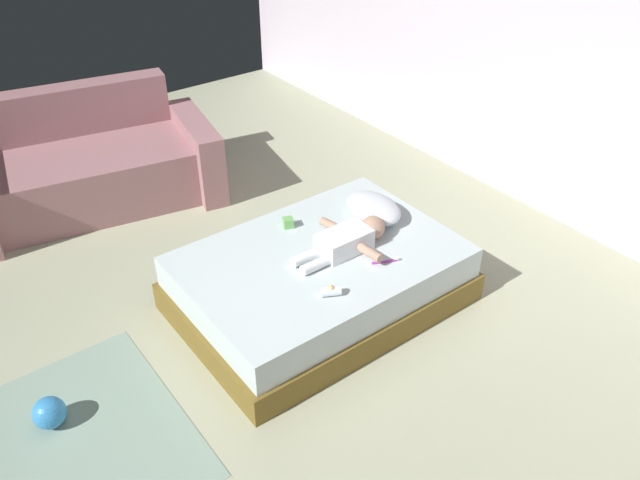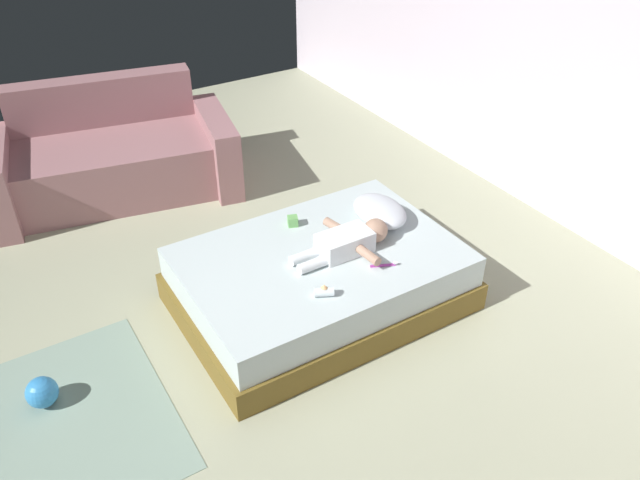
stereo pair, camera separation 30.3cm
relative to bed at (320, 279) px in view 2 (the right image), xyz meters
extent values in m
plane|color=#A8AC8D|center=(0.12, -0.88, -0.19)|extent=(8.00, 8.00, 0.00)
cube|color=silver|center=(0.12, 2.12, 1.11)|extent=(8.00, 0.12, 2.61)
cube|color=brown|center=(0.00, 0.00, -0.10)|extent=(1.20, 1.74, 0.19)
cube|color=silver|center=(0.00, 0.00, 0.10)|extent=(1.15, 1.67, 0.21)
ellipsoid|color=silver|center=(-0.12, 0.53, 0.27)|extent=(0.43, 0.30, 0.14)
cube|color=white|center=(0.06, 0.14, 0.27)|extent=(0.19, 0.33, 0.13)
sphere|color=tan|center=(0.06, 0.37, 0.28)|extent=(0.15, 0.15, 0.15)
cylinder|color=tan|center=(-0.11, 0.19, 0.27)|extent=(0.19, 0.09, 0.06)
cylinder|color=tan|center=(0.24, 0.19, 0.27)|extent=(0.18, 0.07, 0.06)
cylinder|color=white|center=(0.02, -0.12, 0.23)|extent=(0.06, 0.19, 0.06)
cylinder|color=white|center=(0.11, -0.12, 0.23)|extent=(0.06, 0.19, 0.06)
cube|color=#B43CA9|center=(0.31, 0.25, 0.21)|extent=(0.07, 0.15, 0.01)
cube|color=white|center=(0.34, 0.32, 0.22)|extent=(0.02, 0.03, 0.01)
cube|color=#9C6B6F|center=(-2.02, -0.69, 0.03)|extent=(0.99, 1.59, 0.45)
cube|color=#9C6B6F|center=(-2.47, -0.60, 0.23)|extent=(0.48, 1.49, 0.84)
cube|color=#9C6B6F|center=(-2.18, -1.51, 0.10)|extent=(0.94, 0.37, 0.58)
cube|color=#9C6B6F|center=(-1.86, 0.14, 0.10)|extent=(0.94, 0.37, 0.58)
cube|color=#87A18F|center=(0.14, -1.63, -0.19)|extent=(1.27, 1.02, 0.01)
sphere|color=#3389D0|center=(-0.06, -1.70, -0.10)|extent=(0.17, 0.17, 0.17)
cube|color=#6DB45E|center=(-0.36, 0.01, 0.23)|extent=(0.08, 0.08, 0.06)
cylinder|color=white|center=(0.36, -0.19, 0.23)|extent=(0.10, 0.12, 0.06)
cone|color=#F2B576|center=(0.36, -0.19, 0.27)|extent=(0.04, 0.04, 0.02)
camera|label=1|loc=(2.53, -1.91, 2.50)|focal=35.87mm
camera|label=2|loc=(2.70, -1.66, 2.50)|focal=35.87mm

